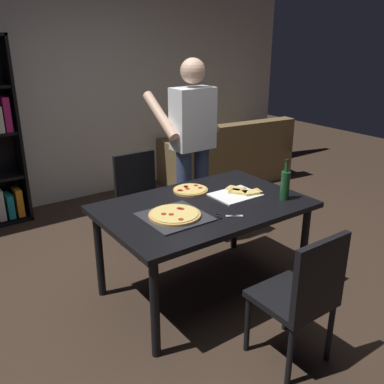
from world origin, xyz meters
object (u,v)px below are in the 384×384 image
at_px(chair_near_camera, 303,293).
at_px(couch, 227,159).
at_px(chair_far_side, 141,195).
at_px(kitchen_scissors, 224,216).
at_px(dining_table, 204,213).
at_px(person_serving_pizza, 192,143).
at_px(wine_bottle, 285,184).
at_px(pepperoni_pizza_on_tray, 175,215).
at_px(second_pizza_plain, 190,190).

distance_m(chair_near_camera, couch, 3.53).
distance_m(chair_far_side, kitchen_scissors, 1.28).
relative_size(dining_table, person_serving_pizza, 0.87).
xyz_separation_m(dining_table, couch, (1.89, 1.99, -0.37)).
distance_m(dining_table, wine_bottle, 0.66).
distance_m(pepperoni_pizza_on_tray, second_pizza_plain, 0.53).
height_order(chair_far_side, second_pizza_plain, chair_far_side).
distance_m(chair_near_camera, wine_bottle, 0.97).
distance_m(couch, person_serving_pizza, 2.03).
bearing_deg(couch, person_serving_pizza, -140.04).
bearing_deg(kitchen_scissors, person_serving_pizza, 66.16).
height_order(couch, wine_bottle, wine_bottle).
bearing_deg(wine_bottle, dining_table, 153.86).
bearing_deg(chair_far_side, second_pizza_plain, -83.83).
xyz_separation_m(dining_table, kitchen_scissors, (-0.03, -0.27, 0.08)).
height_order(person_serving_pizza, wine_bottle, person_serving_pizza).
xyz_separation_m(wine_bottle, kitchen_scissors, (-0.59, 0.00, -0.11)).
relative_size(dining_table, chair_near_camera, 1.70).
xyz_separation_m(person_serving_pizza, pepperoni_pizza_on_tray, (-0.74, -0.84, -0.23)).
xyz_separation_m(couch, second_pizza_plain, (-1.82, -1.71, 0.46)).
bearing_deg(pepperoni_pizza_on_tray, person_serving_pizza, 48.63).
relative_size(couch, person_serving_pizza, 1.02).
bearing_deg(chair_near_camera, kitchen_scissors, 92.03).
bearing_deg(pepperoni_pizza_on_tray, dining_table, 14.52).
bearing_deg(kitchen_scissors, dining_table, 84.71).
xyz_separation_m(dining_table, second_pizza_plain, (0.08, 0.28, 0.09)).
height_order(person_serving_pizza, kitchen_scissors, person_serving_pizza).
xyz_separation_m(pepperoni_pizza_on_tray, kitchen_scissors, (0.29, -0.19, -0.01)).
height_order(chair_near_camera, pepperoni_pizza_on_tray, chair_near_camera).
bearing_deg(dining_table, couch, 46.39).
distance_m(wine_bottle, second_pizza_plain, 0.75).
distance_m(dining_table, second_pizza_plain, 0.30).
relative_size(chair_far_side, pepperoni_pizza_on_tray, 2.13).
bearing_deg(dining_table, kitchen_scissors, -95.29).
bearing_deg(second_pizza_plain, chair_far_side, 96.17).
height_order(chair_far_side, kitchen_scissors, chair_far_side).
bearing_deg(couch, kitchen_scissors, -130.33).
bearing_deg(kitchen_scissors, second_pizza_plain, 79.59).
distance_m(chair_near_camera, person_serving_pizza, 1.86).
distance_m(chair_near_camera, kitchen_scissors, 0.75).
distance_m(person_serving_pizza, wine_bottle, 1.06).
xyz_separation_m(couch, wine_bottle, (-1.33, -2.26, 0.57)).
bearing_deg(pepperoni_pizza_on_tray, kitchen_scissors, -34.02).
xyz_separation_m(dining_table, chair_far_side, (0.00, 0.98, -0.16)).
bearing_deg(pepperoni_pizza_on_tray, chair_near_camera, -71.03).
bearing_deg(kitchen_scissors, chair_far_side, 88.85).
bearing_deg(dining_table, chair_far_side, 90.00).
bearing_deg(wine_bottle, pepperoni_pizza_on_tray, 167.33).
bearing_deg(chair_far_side, kitchen_scissors, -91.15).
bearing_deg(chair_far_side, pepperoni_pizza_on_tray, -106.26).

